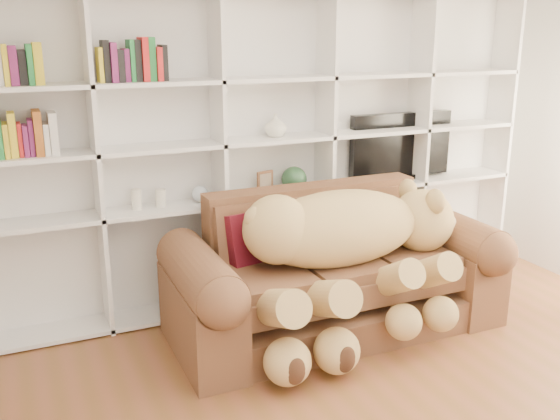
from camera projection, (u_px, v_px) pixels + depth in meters
name	position (u px, v px, depth m)	size (l,w,h in m)	color
wall_back	(264.00, 129.00, 4.90)	(5.00, 0.02, 2.70)	silver
bookshelf	(241.00, 139.00, 4.70)	(4.43, 0.35, 2.40)	white
sofa	(333.00, 279.00, 4.50)	(2.35, 1.02, 0.99)	brown
teddy_bear	(347.00, 246.00, 4.23)	(1.78, 0.97, 1.03)	#D9B56C
throw_pillow	(253.00, 239.00, 4.34)	(0.39, 0.13, 0.39)	maroon
gift_box	(475.00, 280.00, 5.13)	(0.29, 0.27, 0.23)	red
tv	(400.00, 147.00, 5.29)	(0.95, 0.18, 0.56)	black
picture_frame	(265.00, 183.00, 4.81)	(0.14, 0.03, 0.18)	brown
green_vase	(294.00, 179.00, 4.90)	(0.20, 0.20, 0.20)	#2A5333
figurine_tall	(136.00, 199.00, 4.43)	(0.07, 0.07, 0.15)	silver
figurine_short	(161.00, 198.00, 4.50)	(0.07, 0.07, 0.13)	silver
snow_globe	(200.00, 194.00, 4.61)	(0.12, 0.12, 0.12)	silver
shelf_vase	(276.00, 125.00, 4.72)	(0.17, 0.17, 0.17)	silver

